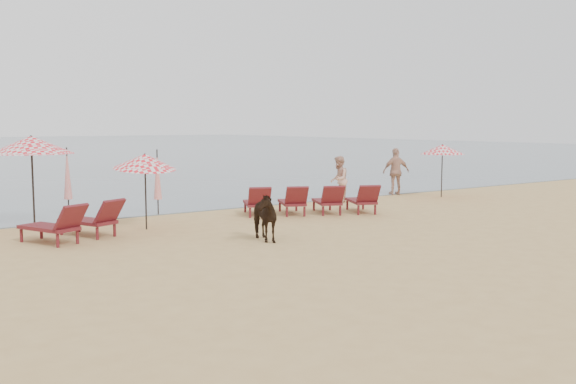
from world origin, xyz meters
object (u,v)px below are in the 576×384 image
Objects in this scene: lounger_cluster_right at (311,200)px; umbrella_closed_left at (67,174)px; umbrella_open_right at (442,149)px; beachgoer_right_b at (396,171)px; umbrella_closed_right at (157,175)px; lounger_cluster_left at (75,221)px; umbrella_open_left_a at (31,145)px; beachgoer_right_a at (339,180)px; umbrella_open_left_b at (145,161)px; cow at (261,216)px.

umbrella_closed_left is at bearing 171.70° from lounger_cluster_right.
umbrella_open_right reaches higher than beachgoer_right_b.
umbrella_closed_right is (2.43, -1.56, -0.04)m from umbrella_closed_left.
beachgoer_right_b is at bearing 46.89° from lounger_cluster_right.
umbrella_closed_right is at bearing 20.74° from beachgoer_right_b.
lounger_cluster_left is 1.14× the size of umbrella_closed_left.
lounger_cluster_left is 4.76m from umbrella_closed_right.
lounger_cluster_right is 2.16× the size of umbrella_closed_right.
umbrella_open_left_a reaches higher than umbrella_closed_left.
umbrella_closed_right is (3.98, 0.46, -1.06)m from umbrella_open_left_a.
lounger_cluster_left is 4.80m from umbrella_closed_left.
umbrella_closed_left reaches higher than lounger_cluster_right.
umbrella_open_left_a is 11.02m from beachgoer_right_a.
lounger_cluster_right is at bearing -32.86° from umbrella_closed_left.
umbrella_open_left_a is at bearing -43.45° from beachgoer_right_a.
umbrella_open_left_b is 12.36m from beachgoer_right_b.
umbrella_open_right is (15.62, -1.25, -0.44)m from umbrella_open_left_a.
umbrella_closed_right is at bearing 171.61° from lounger_cluster_right.
umbrella_closed_left is 2.88m from umbrella_closed_right.
beachgoer_right_a is at bearing -14.31° from umbrella_closed_left.
umbrella_open_right is 11.78m from umbrella_closed_right.
umbrella_closed_left is 1.25× the size of beachgoer_right_a.
beachgoer_right_b is at bearing 150.14° from beachgoer_right_a.
lounger_cluster_left is at bearing -166.29° from umbrella_open_right.
umbrella_open_right is at bearing 32.34° from lounger_cluster_right.
umbrella_open_left_b is (2.55, -1.98, -0.46)m from umbrella_open_left_a.
umbrella_open_left_b is 4.16m from umbrella_closed_left.
umbrella_open_left_b is at bearing -8.30° from lounger_cluster_left.
cow is at bearing -87.29° from umbrella_closed_right.
umbrella_open_left_a reaches higher than lounger_cluster_right.
umbrella_open_right reaches higher than beachgoer_right_a.
umbrella_open_right is at bearing -8.32° from umbrella_closed_right.
beachgoer_right_a reaches higher than lounger_cluster_left.
beachgoer_right_b is (12.10, 2.38, -0.94)m from umbrella_open_left_b.
umbrella_open_left_a is at bearing 22.61° from beachgoer_right_b.
umbrella_open_left_b is (2.16, 0.58, 1.44)m from lounger_cluster_left.
umbrella_closed_left is (1.55, 2.01, -1.02)m from umbrella_open_left_a.
cow is (-3.92, -3.07, 0.16)m from lounger_cluster_right.
cow is 8.31m from beachgoer_right_a.
beachgoer_right_a is (2.74, 1.89, 0.41)m from lounger_cluster_right.
umbrella_open_left_b is 1.03× the size of umbrella_closed_right.
umbrella_closed_left is 13.20m from beachgoer_right_b.
lounger_cluster_right is at bearing -21.10° from lounger_cluster_left.
beachgoer_right_b is (-0.97, 1.64, -0.96)m from umbrella_open_right.
cow is 11.88m from beachgoer_right_b.
umbrella_closed_left is 7.86m from cow.
umbrella_open_right is (7.45, 1.02, 1.47)m from lounger_cluster_right.
umbrella_closed_right is at bearing -48.32° from beachgoer_right_a.
umbrella_open_left_a is at bearing -170.92° from lounger_cluster_right.
umbrella_open_right is 1.45× the size of cow.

